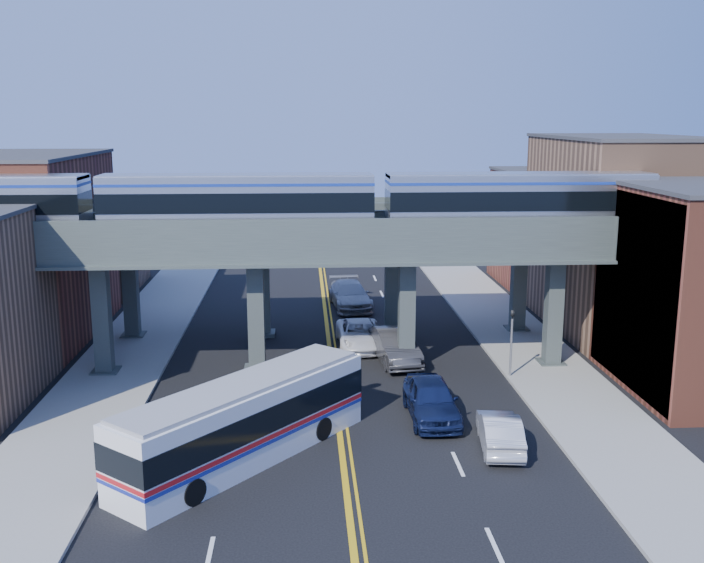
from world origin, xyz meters
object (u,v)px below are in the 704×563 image
(car_lane_c, at_px, (360,334))
(car_parked_curb, at_px, (500,431))
(transit_train, at_px, (238,202))
(transit_bus, at_px, (245,422))
(stop_sign, at_px, (342,367))
(car_lane_b, at_px, (395,346))
(car_lane_a, at_px, (431,399))
(car_lane_d, at_px, (350,295))
(traffic_signal, at_px, (512,336))

(car_lane_c, bearing_deg, car_parked_curb, -73.76)
(transit_train, height_order, transit_bus, transit_train)
(transit_train, distance_m, stop_sign, 10.22)
(stop_sign, bearing_deg, car_lane_b, 62.28)
(stop_sign, distance_m, car_lane_a, 4.58)
(car_lane_c, relative_size, car_lane_d, 0.88)
(car_lane_d, bearing_deg, transit_train, -121.00)
(car_lane_d, distance_m, car_parked_curb, 24.97)
(transit_train, height_order, car_lane_b, transit_train)
(car_parked_curb, bearing_deg, car_lane_c, -65.51)
(transit_train, relative_size, transit_bus, 3.99)
(transit_bus, xyz_separation_m, car_lane_d, (5.65, 24.95, -0.67))
(car_parked_curb, bearing_deg, traffic_signal, -100.66)
(stop_sign, bearing_deg, car_parked_curb, -42.05)
(car_lane_d, bearing_deg, stop_sign, -100.31)
(car_lane_b, xyz_separation_m, car_lane_c, (-1.74, 2.96, -0.14))
(traffic_signal, height_order, car_lane_a, traffic_signal)
(stop_sign, xyz_separation_m, traffic_signal, (8.90, 3.00, 0.54))
(traffic_signal, relative_size, car_lane_d, 0.66)
(car_lane_b, bearing_deg, transit_train, -179.22)
(traffic_signal, height_order, car_lane_c, traffic_signal)
(transit_bus, bearing_deg, car_lane_a, -24.05)
(stop_sign, height_order, traffic_signal, traffic_signal)
(stop_sign, xyz_separation_m, car_lane_c, (1.50, 9.13, -0.99))
(car_lane_a, distance_m, car_lane_d, 21.29)
(transit_bus, bearing_deg, traffic_signal, -14.60)
(car_lane_a, bearing_deg, car_lane_c, 101.08)
(stop_sign, distance_m, transit_bus, 7.31)
(car_lane_c, height_order, car_parked_curb, car_lane_c)
(car_lane_c, bearing_deg, transit_bus, -111.93)
(stop_sign, height_order, car_lane_d, stop_sign)
(transit_train, relative_size, stop_sign, 16.31)
(stop_sign, relative_size, car_lane_c, 0.48)
(transit_bus, relative_size, car_lane_c, 1.95)
(transit_train, height_order, car_lane_c, transit_train)
(car_lane_c, bearing_deg, transit_train, -149.28)
(car_lane_b, height_order, car_lane_c, car_lane_b)
(transit_train, xyz_separation_m, car_lane_a, (8.97, -7.23, -8.19))
(transit_train, distance_m, car_parked_curb, 17.58)
(transit_train, height_order, car_lane_a, transit_train)
(transit_train, bearing_deg, car_lane_c, 32.19)
(car_lane_d, xyz_separation_m, car_parked_curb, (4.70, -24.52, -0.17))
(car_lane_d, height_order, car_parked_curb, car_lane_d)
(stop_sign, distance_m, traffic_signal, 9.41)
(transit_bus, relative_size, car_lane_b, 1.95)
(transit_bus, xyz_separation_m, car_lane_c, (5.65, 15.15, -0.81))
(stop_sign, relative_size, transit_bus, 0.24)
(traffic_signal, bearing_deg, transit_bus, -145.36)
(transit_train, bearing_deg, traffic_signal, -8.15)
(stop_sign, height_order, transit_bus, transit_bus)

